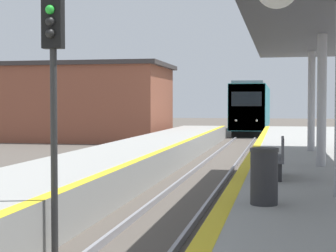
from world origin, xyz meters
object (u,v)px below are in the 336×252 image
Objects in this scene: signal_near at (53,76)px; train at (252,108)px; bench at (277,157)px; trash_bin at (264,176)px.

train is at bearing 88.26° from signal_near.
signal_near is at bearing -135.20° from bench.
signal_near is at bearing -91.74° from train.
signal_near is 2.90× the size of bench.
bench is at bearing -86.41° from train.
train is 43.69m from signal_near.
signal_near is 5.65m from bench.
bench is at bearing 44.80° from signal_near.
trash_bin is at bearing 5.04° from signal_near.
train is 4.11× the size of signal_near.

